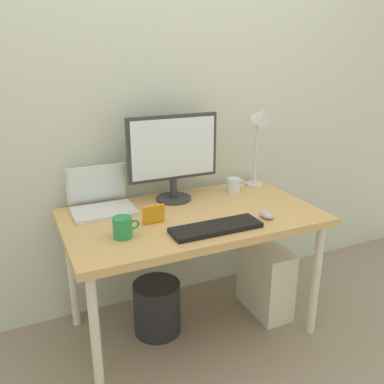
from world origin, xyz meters
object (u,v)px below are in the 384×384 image
object	(u,v)px
keyboard	(216,228)
coffee_mug	(123,227)
desk	(192,225)
wastebasket	(157,307)
monitor	(173,153)
laptop	(101,199)
photo_frame	(153,214)
desk_lamp	(260,128)
computer_tower	(265,279)
mouse	(266,215)
glass_cup	(234,185)

from	to	relation	value
keyboard	coffee_mug	distance (m)	0.43
desk	wastebasket	world-z (taller)	desk
monitor	laptop	xyz separation A→B (m)	(-0.41, 0.02, -0.21)
coffee_mug	photo_frame	world-z (taller)	coffee_mug
desk_lamp	computer_tower	bearing A→B (deg)	-107.07
mouse	wastebasket	xyz separation A→B (m)	(-0.51, 0.27, -0.57)
monitor	keyboard	xyz separation A→B (m)	(0.02, -0.47, -0.26)
mouse	computer_tower	bearing A→B (deg)	50.26
glass_cup	wastebasket	xyz separation A→B (m)	(-0.56, -0.16, -0.59)
wastebasket	keyboard	bearing A→B (deg)	-54.42
glass_cup	monitor	bearing A→B (deg)	176.65
laptop	glass_cup	bearing A→B (deg)	-2.78
photo_frame	wastebasket	size ratio (longest dim) A/B	0.37
mouse	coffee_mug	world-z (taller)	coffee_mug
laptop	wastebasket	world-z (taller)	laptop
mouse	wastebasket	bearing A→B (deg)	152.37
desk_lamp	photo_frame	world-z (taller)	desk_lamp
coffee_mug	keyboard	bearing A→B (deg)	-13.98
desk	coffee_mug	xyz separation A→B (m)	(-0.40, -0.13, 0.11)
keyboard	desk	bearing A→B (deg)	94.74
keyboard	mouse	size ratio (longest dim) A/B	4.89
mouse	photo_frame	world-z (taller)	photo_frame
mouse	desk	bearing A→B (deg)	147.06
desk	glass_cup	world-z (taller)	glass_cup
desk	glass_cup	xyz separation A→B (m)	(0.37, 0.22, 0.10)
wastebasket	glass_cup	bearing A→B (deg)	15.71
monitor	keyboard	size ratio (longest dim) A/B	1.17
laptop	photo_frame	distance (m)	0.34
desk_lamp	desk	bearing A→B (deg)	-156.61
monitor	desk_lamp	bearing A→B (deg)	0.11
computer_tower	mouse	bearing A→B (deg)	-129.74
laptop	computer_tower	distance (m)	1.08
photo_frame	desk	bearing A→B (deg)	8.04
monitor	desk	bearing A→B (deg)	-88.77
glass_cup	photo_frame	bearing A→B (deg)	-157.40
laptop	keyboard	distance (m)	0.65
photo_frame	computer_tower	bearing A→B (deg)	0.84
photo_frame	mouse	bearing A→B (deg)	-17.98
glass_cup	coffee_mug	bearing A→B (deg)	-156.13
desk_lamp	mouse	distance (m)	0.61
laptop	wastebasket	distance (m)	0.68
mouse	photo_frame	distance (m)	0.57
coffee_mug	desk	bearing A→B (deg)	17.48
monitor	laptop	bearing A→B (deg)	177.75
mouse	coffee_mug	distance (m)	0.72
desk	computer_tower	world-z (taller)	desk
keyboard	glass_cup	bearing A→B (deg)	51.61
laptop	computer_tower	world-z (taller)	laptop
coffee_mug	desk_lamp	bearing A→B (deg)	20.96
laptop	photo_frame	bearing A→B (deg)	-56.10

